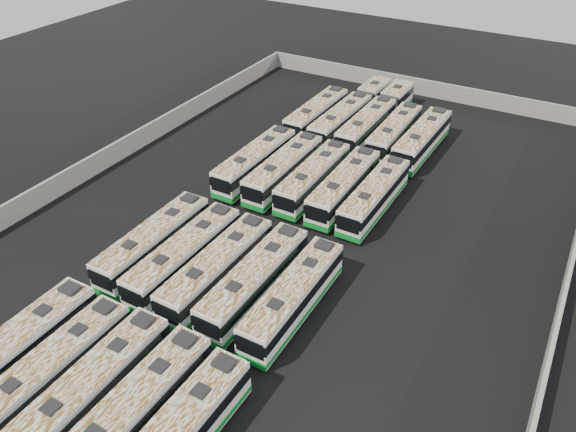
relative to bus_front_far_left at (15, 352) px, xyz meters
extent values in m
plane|color=black|center=(7.60, 21.78, -1.73)|extent=(140.00, 140.00, 0.00)
cube|color=slate|center=(7.60, 58.08, -0.63)|extent=(45.20, 0.30, 2.20)
cube|color=slate|center=(29.90, 21.78, -0.63)|extent=(0.30, 73.20, 2.20)
cube|color=slate|center=(-14.70, 21.78, -0.63)|extent=(0.30, 73.20, 2.20)
cube|color=silver|center=(0.00, 0.00, -0.02)|extent=(2.53, 11.89, 2.72)
cube|color=#0D7827|center=(0.00, 0.00, -1.01)|extent=(2.58, 11.94, 0.42)
cube|color=black|center=(0.00, 0.00, 0.43)|extent=(2.59, 11.95, 0.91)
cube|color=beige|center=(0.00, 0.00, 1.37)|extent=(2.48, 11.65, 0.07)
cube|color=black|center=(-0.01, 2.61, 1.47)|extent=(0.95, 0.95, 0.14)
cube|color=black|center=(-0.02, 4.99, 1.52)|extent=(1.29, 1.10, 0.26)
cylinder|color=black|center=(-1.08, 3.79, -1.23)|extent=(0.28, 0.99, 0.99)
cylinder|color=black|center=(1.04, 3.80, -1.23)|extent=(0.28, 0.99, 0.99)
cube|color=silver|center=(3.24, 0.06, -0.07)|extent=(2.48, 11.53, 2.64)
cube|color=#0D7827|center=(3.24, 0.06, -1.04)|extent=(2.53, 11.58, 0.40)
cube|color=black|center=(3.24, 0.06, 0.37)|extent=(2.54, 11.59, 0.88)
cube|color=beige|center=(3.24, 0.06, 1.28)|extent=(2.43, 11.30, 0.07)
cube|color=black|center=(3.23, -2.48, 1.37)|extent=(0.92, 0.92, 0.13)
cube|color=black|center=(3.26, 2.59, 1.37)|extent=(0.92, 0.92, 0.13)
cube|color=black|center=(3.28, 4.89, 1.42)|extent=(1.26, 1.06, 0.25)
cylinder|color=black|center=(2.24, 3.75, -1.25)|extent=(0.28, 0.96, 0.96)
cylinder|color=black|center=(4.30, 3.73, -1.25)|extent=(0.28, 0.96, 0.96)
cube|color=silver|center=(6.46, 0.22, -0.03)|extent=(2.52, 11.81, 2.70)
cube|color=#0D7827|center=(6.46, 0.22, -1.02)|extent=(2.57, 11.86, 0.41)
cube|color=black|center=(6.46, 0.22, 0.42)|extent=(2.58, 11.87, 0.90)
cube|color=beige|center=(6.46, 0.22, 1.35)|extent=(2.47, 11.57, 0.07)
cube|color=black|center=(6.47, -2.37, 1.45)|extent=(0.94, 0.94, 0.14)
cube|color=black|center=(6.44, 2.82, 1.45)|extent=(0.94, 0.94, 0.14)
cube|color=black|center=(6.43, 5.17, 1.50)|extent=(1.28, 1.09, 0.26)
cylinder|color=black|center=(5.38, 3.99, -1.23)|extent=(0.28, 0.98, 0.98)
cylinder|color=black|center=(7.49, 4.00, -1.23)|extent=(0.28, 0.98, 0.98)
cube|color=silver|center=(9.75, 0.18, -0.02)|extent=(2.67, 11.93, 2.73)
cube|color=#0D7827|center=(9.75, 0.18, -1.01)|extent=(2.72, 11.98, 0.42)
cube|color=black|center=(9.75, 0.18, 0.43)|extent=(2.73, 11.99, 0.91)
cube|color=beige|center=(9.75, 0.18, 1.38)|extent=(2.61, 11.69, 0.07)
cube|color=black|center=(9.79, 2.79, 1.47)|extent=(0.96, 0.96, 0.14)
cube|color=black|center=(9.83, 5.17, 1.52)|extent=(1.31, 1.11, 0.26)
cylinder|color=black|center=(8.75, 4.00, -1.23)|extent=(0.29, 1.00, 0.99)
cylinder|color=black|center=(10.87, 3.97, -1.23)|extent=(0.29, 1.00, 0.99)
cube|color=beige|center=(12.89, 0.04, 1.30)|extent=(2.58, 11.41, 0.07)
cube|color=black|center=(12.94, 2.59, 1.40)|extent=(0.94, 0.94, 0.14)
cube|color=black|center=(12.98, 4.91, 1.44)|extent=(1.28, 1.09, 0.25)
cylinder|color=black|center=(11.93, 3.77, -1.24)|extent=(0.29, 0.97, 0.97)
cylinder|color=black|center=(14.00, 3.73, -1.24)|extent=(0.29, 0.97, 0.97)
cube|color=silver|center=(-0.03, 13.42, -0.04)|extent=(2.45, 11.71, 2.68)
cube|color=#0D7827|center=(-0.03, 13.42, -1.02)|extent=(2.50, 11.76, 0.41)
cube|color=black|center=(-0.03, 13.42, 0.40)|extent=(2.51, 11.77, 0.90)
cube|color=black|center=(-0.03, 7.55, 0.27)|extent=(2.15, 0.06, 1.41)
cube|color=#0D7827|center=(-0.03, 7.55, -1.22)|extent=(2.44, 0.10, 0.27)
cube|color=beige|center=(-0.03, 13.42, 1.33)|extent=(2.40, 11.47, 0.07)
cube|color=black|center=(-0.03, 10.84, 1.42)|extent=(0.93, 0.93, 0.14)
cube|color=black|center=(-0.04, 16.00, 1.42)|extent=(0.93, 0.93, 0.14)
cube|color=black|center=(-0.04, 18.34, 1.47)|extent=(1.27, 1.07, 0.25)
cylinder|color=black|center=(-1.07, 9.67, -1.24)|extent=(0.27, 0.98, 0.98)
cylinder|color=black|center=(1.01, 9.68, -1.24)|extent=(0.27, 0.98, 0.98)
cylinder|color=black|center=(-1.08, 17.17, -1.24)|extent=(0.27, 0.98, 0.98)
cylinder|color=black|center=(1.01, 17.17, -1.24)|extent=(0.27, 0.98, 0.98)
cube|color=silver|center=(3.28, 13.21, -0.03)|extent=(2.57, 11.84, 2.71)
cube|color=#0D7827|center=(3.28, 13.21, -1.02)|extent=(2.62, 11.89, 0.41)
cube|color=black|center=(3.28, 13.21, 0.42)|extent=(2.63, 11.90, 0.91)
cube|color=black|center=(3.22, 7.28, 0.29)|extent=(2.17, 0.08, 1.43)
cube|color=#0D7827|center=(3.22, 7.28, -1.21)|extent=(2.46, 0.12, 0.28)
cube|color=beige|center=(3.28, 13.21, 1.36)|extent=(2.52, 11.60, 0.07)
cube|color=black|center=(3.25, 10.61, 1.45)|extent=(0.94, 0.94, 0.14)
cube|color=black|center=(3.30, 15.81, 1.45)|extent=(0.94, 0.94, 0.14)
cube|color=black|center=(3.33, 18.17, 1.50)|extent=(1.29, 1.09, 0.26)
cylinder|color=black|center=(2.19, 9.44, -1.23)|extent=(0.28, 0.99, 0.98)
cylinder|color=black|center=(4.30, 9.42, -1.23)|extent=(0.28, 0.99, 0.98)
cylinder|color=black|center=(2.26, 17.00, -1.23)|extent=(0.28, 0.99, 0.98)
cylinder|color=black|center=(4.37, 16.98, -1.23)|extent=(0.28, 0.99, 0.98)
cube|color=silver|center=(6.44, 13.18, -0.03)|extent=(2.63, 11.84, 2.71)
cube|color=#0D7827|center=(6.44, 13.18, -1.02)|extent=(2.68, 11.89, 0.41)
cube|color=black|center=(6.44, 13.18, 0.42)|extent=(2.69, 11.90, 0.91)
cube|color=black|center=(6.36, 7.26, 0.29)|extent=(2.17, 0.09, 1.43)
cube|color=#0D7827|center=(6.36, 7.26, -1.21)|extent=(2.46, 0.13, 0.28)
cube|color=beige|center=(6.44, 13.18, 1.35)|extent=(2.57, 11.61, 0.07)
cube|color=black|center=(6.40, 10.58, 1.45)|extent=(0.95, 0.95, 0.14)
cube|color=black|center=(6.48, 15.78, 1.45)|extent=(0.95, 0.95, 0.14)
cube|color=black|center=(6.51, 18.14, 1.50)|extent=(1.29, 1.10, 0.26)
cylinder|color=black|center=(5.33, 9.42, -1.23)|extent=(0.29, 0.99, 0.98)
cylinder|color=black|center=(7.44, 9.39, -1.23)|extent=(0.29, 0.99, 0.98)
cylinder|color=black|center=(5.44, 16.97, -1.23)|extent=(0.29, 0.99, 0.98)
cylinder|color=black|center=(7.55, 16.95, -1.23)|extent=(0.29, 0.99, 0.98)
cube|color=silver|center=(9.66, 13.42, -0.03)|extent=(2.57, 11.81, 2.70)
cube|color=#0D7827|center=(9.66, 13.42, -1.02)|extent=(2.63, 11.86, 0.41)
cube|color=black|center=(9.66, 13.42, 0.41)|extent=(2.64, 11.87, 0.90)
cube|color=black|center=(9.60, 7.51, 0.29)|extent=(2.16, 0.08, 1.42)
cube|color=#0D7827|center=(9.60, 7.51, -1.22)|extent=(2.46, 0.13, 0.27)
cube|color=beige|center=(9.66, 13.42, 1.35)|extent=(2.52, 11.57, 0.07)
cube|color=black|center=(9.63, 10.83, 1.44)|extent=(0.94, 0.94, 0.14)
cube|color=black|center=(9.68, 16.02, 1.44)|extent=(0.94, 0.94, 0.14)
cube|color=black|center=(9.71, 18.37, 1.49)|extent=(1.29, 1.09, 0.26)
cylinder|color=black|center=(8.57, 9.67, -1.24)|extent=(0.28, 0.98, 0.98)
cylinder|color=black|center=(10.67, 9.64, -1.24)|extent=(0.28, 0.98, 0.98)
cylinder|color=black|center=(8.65, 17.21, -1.24)|extent=(0.28, 0.98, 0.98)
cylinder|color=black|center=(10.75, 17.18, -1.24)|extent=(0.28, 0.98, 0.98)
cube|color=silver|center=(13.00, 13.34, -0.07)|extent=(2.42, 11.52, 2.64)
cube|color=#0D7827|center=(13.00, 13.34, -1.04)|extent=(2.47, 11.57, 0.40)
cube|color=black|center=(13.00, 13.34, 0.37)|extent=(2.48, 11.58, 0.88)
cube|color=black|center=(13.01, 7.56, 0.24)|extent=(2.11, 0.06, 1.39)
cube|color=#0D7827|center=(13.01, 7.56, -1.23)|extent=(2.40, 0.10, 0.27)
cube|color=beige|center=(13.00, 13.34, 1.28)|extent=(2.37, 11.29, 0.07)
cube|color=black|center=(13.01, 10.80, 1.37)|extent=(0.91, 0.91, 0.13)
cube|color=black|center=(13.00, 15.87, 1.37)|extent=(0.91, 0.91, 0.13)
cube|color=black|center=(12.99, 18.17, 1.42)|extent=(1.25, 1.06, 0.25)
cylinder|color=black|center=(11.98, 9.65, -1.25)|extent=(0.27, 0.96, 0.96)
cylinder|color=black|center=(14.03, 9.65, -1.25)|extent=(0.27, 0.96, 0.96)
cylinder|color=black|center=(11.97, 17.02, -1.25)|extent=(0.27, 0.96, 0.96)
cylinder|color=black|center=(14.02, 17.02, -1.25)|extent=(0.27, 0.96, 0.96)
cube|color=silver|center=(-0.05, 28.84, -0.02)|extent=(2.59, 11.89, 2.72)
cube|color=#0D7827|center=(-0.05, 28.84, -1.01)|extent=(2.64, 11.94, 0.42)
cube|color=black|center=(-0.05, 28.84, 0.43)|extent=(2.65, 11.95, 0.91)
cube|color=black|center=(-0.11, 22.89, 0.30)|extent=(2.18, 0.08, 1.43)
cube|color=#0D7827|center=(-0.11, 22.89, -1.21)|extent=(2.47, 0.12, 0.28)
cube|color=beige|center=(-0.05, 28.84, 1.37)|extent=(2.54, 11.65, 0.07)
cube|color=black|center=(-0.08, 26.23, 1.47)|extent=(0.95, 0.95, 0.14)
cube|color=black|center=(-0.02, 31.45, 1.47)|extent=(0.95, 0.95, 0.14)
cube|color=black|center=(0.00, 33.83, 1.52)|extent=(1.30, 1.10, 0.26)
cylinder|color=black|center=(-1.15, 25.05, -1.23)|extent=(0.29, 0.99, 0.99)
cylinder|color=black|center=(0.97, 25.03, -1.23)|extent=(0.29, 0.99, 0.99)
cylinder|color=black|center=(-1.07, 32.65, -1.23)|extent=(0.29, 0.99, 0.99)
cylinder|color=black|center=(1.05, 32.63, -1.23)|extent=(0.29, 0.99, 0.99)
cube|color=silver|center=(3.24, 28.92, -0.03)|extent=(2.52, 11.83, 2.71)
cube|color=#0D7827|center=(3.24, 28.92, -1.02)|extent=(2.57, 11.88, 0.41)
cube|color=black|center=(3.24, 28.92, 0.42)|extent=(2.58, 11.89, 0.91)
cube|color=black|center=(3.27, 22.99, 0.29)|extent=(2.17, 0.07, 1.43)
cube|color=#0D7827|center=(3.27, 22.99, -1.21)|extent=(2.46, 0.11, 0.28)
cube|color=beige|center=(3.24, 28.92, 1.36)|extent=(2.47, 11.60, 0.07)
cube|color=black|center=(3.25, 26.32, 1.46)|extent=(0.94, 0.94, 0.14)
cube|color=black|center=(3.22, 31.52, 1.46)|extent=(0.94, 0.94, 0.14)
cube|color=black|center=(3.21, 33.89, 1.50)|extent=(1.29, 1.09, 0.26)
cylinder|color=black|center=(2.20, 25.14, -1.23)|extent=(0.28, 0.99, 0.99)
cylinder|color=black|center=(4.31, 25.15, -1.23)|extent=(0.28, 0.99, 0.99)
cylinder|color=black|center=(2.16, 32.70, -1.23)|extent=(0.28, 0.99, 0.99)
cylinder|color=black|center=(4.27, 32.71, -1.23)|extent=(0.28, 0.99, 0.99)
cube|color=silver|center=(6.48, 28.99, -0.07)|extent=(2.48, 11.55, 2.64)
cube|color=#0D7827|center=(6.48, 28.99, -1.03)|extent=(2.53, 11.60, 0.40)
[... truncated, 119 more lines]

